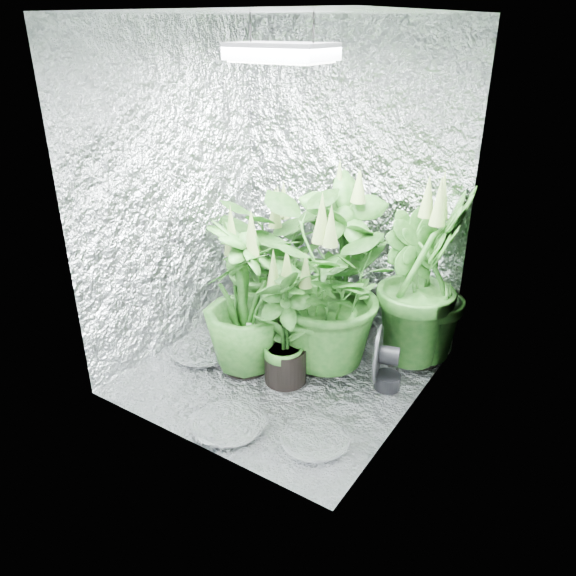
# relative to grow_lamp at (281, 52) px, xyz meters

# --- Properties ---
(ground) EXTENTS (1.60, 1.60, 0.00)m
(ground) POSITION_rel_grow_lamp_xyz_m (0.00, 0.00, -1.83)
(ground) COLOR silver
(ground) RESTS_ON ground
(walls) EXTENTS (1.62, 1.62, 2.00)m
(walls) POSITION_rel_grow_lamp_xyz_m (0.00, 0.00, -0.83)
(walls) COLOR silver
(walls) RESTS_ON ground
(ceiling) EXTENTS (1.60, 1.60, 0.01)m
(ceiling) POSITION_rel_grow_lamp_xyz_m (0.00, 0.00, 0.17)
(ceiling) COLOR silver
(ceiling) RESTS_ON walls
(grow_lamp) EXTENTS (0.50, 0.30, 0.22)m
(grow_lamp) POSITION_rel_grow_lamp_xyz_m (0.00, 0.00, 0.00)
(grow_lamp) COLOR gray
(grow_lamp) RESTS_ON ceiling
(plant_a) EXTENTS (1.09, 1.09, 1.03)m
(plant_a) POSITION_rel_grow_lamp_xyz_m (-0.37, 0.45, -1.34)
(plant_a) COLOR black
(plant_a) RESTS_ON ground
(plant_b) EXTENTS (0.80, 0.80, 1.18)m
(plant_b) POSITION_rel_grow_lamp_xyz_m (0.10, 0.56, -1.27)
(plant_b) COLOR black
(plant_b) RESTS_ON ground
(plant_c) EXTENTS (0.77, 0.77, 1.19)m
(plant_c) POSITION_rel_grow_lamp_xyz_m (0.64, 0.59, -1.27)
(plant_c) COLOR black
(plant_c) RESTS_ON ground
(plant_d) EXTENTS (0.71, 0.71, 1.00)m
(plant_d) POSITION_rel_grow_lamp_xyz_m (-0.22, -0.08, -1.37)
(plant_d) COLOR black
(plant_d) RESTS_ON ground
(plant_e) EXTENTS (1.24, 1.24, 1.10)m
(plant_e) POSITION_rel_grow_lamp_xyz_m (0.17, 0.18, -1.30)
(plant_e) COLOR black
(plant_e) RESTS_ON ground
(plant_f) EXTENTS (0.53, 0.53, 0.83)m
(plant_f) POSITION_rel_grow_lamp_xyz_m (0.07, -0.08, -1.46)
(plant_f) COLOR black
(plant_f) RESTS_ON ground
(circulation_fan) EXTENTS (0.20, 0.33, 0.39)m
(circulation_fan) POSITION_rel_grow_lamp_xyz_m (0.58, 0.18, -1.66)
(circulation_fan) COLOR black
(circulation_fan) RESTS_ON ground
(plant_label) EXTENTS (0.05, 0.04, 0.08)m
(plant_label) POSITION_rel_grow_lamp_xyz_m (-0.15, -0.11, -1.53)
(plant_label) COLOR white
(plant_label) RESTS_ON plant_d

